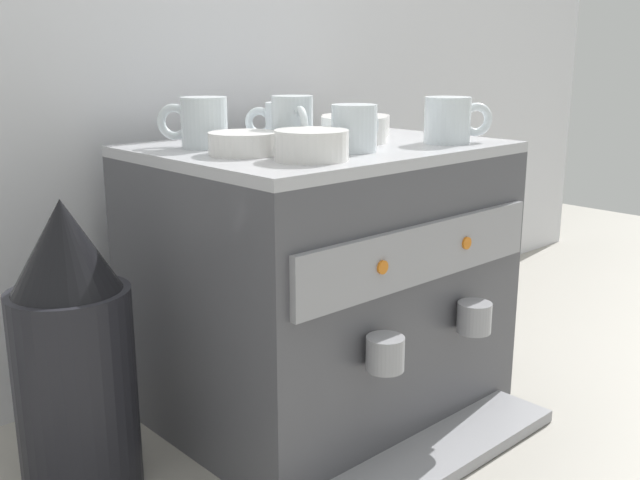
{
  "coord_description": "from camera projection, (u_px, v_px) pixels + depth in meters",
  "views": [
    {
      "loc": [
        -0.84,
        -0.9,
        0.62
      ],
      "look_at": [
        0.0,
        0.0,
        0.31
      ],
      "focal_mm": 41.06,
      "sensor_mm": 36.0,
      "label": 1
    }
  ],
  "objects": [
    {
      "name": "ceramic_bowl_1",
      "position": [
        354.0,
        130.0,
        1.24
      ],
      "size": [
        0.11,
        0.11,
        0.04
      ],
      "color": "white",
      "rests_on": "espresso_machine"
    },
    {
      "name": "ceramic_cup_3",
      "position": [
        284.0,
        122.0,
        1.24
      ],
      "size": [
        0.09,
        0.1,
        0.07
      ],
      "color": "silver",
      "rests_on": "espresso_machine"
    },
    {
      "name": "milk_pitcher",
      "position": [
        455.0,
        321.0,
        1.58
      ],
      "size": [
        0.1,
        0.1,
        0.12
      ],
      "primitive_type": "cylinder",
      "color": "#B7B7BC",
      "rests_on": "ground_plane"
    },
    {
      "name": "ceramic_cup_2",
      "position": [
        450.0,
        120.0,
        1.23
      ],
      "size": [
        0.11,
        0.09,
        0.08
      ],
      "color": "silver",
      "rests_on": "espresso_machine"
    },
    {
      "name": "ground_plane",
      "position": [
        320.0,
        401.0,
        1.35
      ],
      "size": [
        4.0,
        4.0,
        0.0
      ],
      "primitive_type": "plane",
      "color": "#9E998E"
    },
    {
      "name": "ceramic_cup_0",
      "position": [
        356.0,
        128.0,
        1.13
      ],
      "size": [
        0.11,
        0.07,
        0.07
      ],
      "color": "silver",
      "rests_on": "espresso_machine"
    },
    {
      "name": "ceramic_cup_4",
      "position": [
        202.0,
        122.0,
        1.17
      ],
      "size": [
        0.09,
        0.1,
        0.08
      ],
      "color": "silver",
      "rests_on": "espresso_machine"
    },
    {
      "name": "ceramic_bowl_3",
      "position": [
        244.0,
        144.0,
        1.1
      ],
      "size": [
        0.11,
        0.11,
        0.03
      ],
      "color": "white",
      "rests_on": "espresso_machine"
    },
    {
      "name": "tiled_backsplash_wall",
      "position": [
        208.0,
        76.0,
        1.43
      ],
      "size": [
        2.8,
        0.03,
        1.16
      ],
      "primitive_type": "cube",
      "color": "silver",
      "rests_on": "ground_plane"
    },
    {
      "name": "ceramic_cup_1",
      "position": [
        293.0,
        123.0,
        1.15
      ],
      "size": [
        0.07,
        0.1,
        0.08
      ],
      "color": "silver",
      "rests_on": "espresso_machine"
    },
    {
      "name": "coffee_grinder",
      "position": [
        74.0,
        356.0,
        1.04
      ],
      "size": [
        0.17,
        0.17,
        0.43
      ],
      "color": "black",
      "rests_on": "ground_plane"
    },
    {
      "name": "espresso_machine",
      "position": [
        322.0,
        280.0,
        1.29
      ],
      "size": [
        0.57,
        0.56,
        0.48
      ],
      "color": "#4C4C51",
      "rests_on": "ground_plane"
    },
    {
      "name": "ceramic_bowl_0",
      "position": [
        355.0,
        125.0,
        1.36
      ],
      "size": [
        0.13,
        0.13,
        0.04
      ],
      "color": "white",
      "rests_on": "espresso_machine"
    },
    {
      "name": "ceramic_bowl_2",
      "position": [
        312.0,
        146.0,
        1.04
      ],
      "size": [
        0.11,
        0.11,
        0.04
      ],
      "color": "white",
      "rests_on": "espresso_machine"
    }
  ]
}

